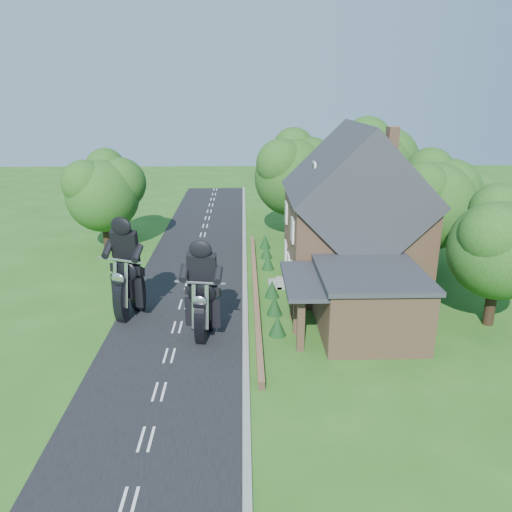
{
  "coord_description": "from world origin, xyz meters",
  "views": [
    {
      "loc": [
        3.61,
        -24.15,
        12.02
      ],
      "look_at": [
        4.31,
        3.58,
        2.8
      ],
      "focal_mm": 35.0,
      "sensor_mm": 36.0,
      "label": 1
    }
  ],
  "objects_px": {
    "annex": "(366,301)",
    "motorcycle_lead": "(204,324)",
    "garden_wall": "(255,288)",
    "house": "(354,220)",
    "motorcycle_follow": "(130,302)"
  },
  "relations": [
    {
      "from": "motorcycle_lead",
      "to": "motorcycle_follow",
      "type": "relative_size",
      "value": 0.91
    },
    {
      "from": "house",
      "to": "motorcycle_follow",
      "type": "xyz_separation_m",
      "value": [
        -13.24,
        -4.58,
        -3.48
      ]
    },
    {
      "from": "house",
      "to": "motorcycle_lead",
      "type": "bearing_deg",
      "value": -141.28
    },
    {
      "from": "motorcycle_lead",
      "to": "house",
      "type": "bearing_deg",
      "value": -132.05
    },
    {
      "from": "garden_wall",
      "to": "motorcycle_follow",
      "type": "height_order",
      "value": "motorcycle_follow"
    },
    {
      "from": "annex",
      "to": "motorcycle_follow",
      "type": "xyz_separation_m",
      "value": [
        -12.61,
        2.22,
        -0.9
      ]
    },
    {
      "from": "annex",
      "to": "motorcycle_lead",
      "type": "xyz_separation_m",
      "value": [
        -8.32,
        -0.37,
        -0.98
      ]
    },
    {
      "from": "garden_wall",
      "to": "motorcycle_follow",
      "type": "distance_m",
      "value": 7.93
    },
    {
      "from": "annex",
      "to": "motorcycle_follow",
      "type": "height_order",
      "value": "annex"
    },
    {
      "from": "house",
      "to": "annex",
      "type": "relative_size",
      "value": 1.45
    },
    {
      "from": "house",
      "to": "motorcycle_follow",
      "type": "relative_size",
      "value": 5.52
    },
    {
      "from": "garden_wall",
      "to": "motorcycle_follow",
      "type": "relative_size",
      "value": 11.85
    },
    {
      "from": "garden_wall",
      "to": "house",
      "type": "bearing_deg",
      "value": 9.17
    },
    {
      "from": "annex",
      "to": "motorcycle_follow",
      "type": "relative_size",
      "value": 3.8
    },
    {
      "from": "garden_wall",
      "to": "motorcycle_lead",
      "type": "relative_size",
      "value": 13.04
    }
  ]
}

